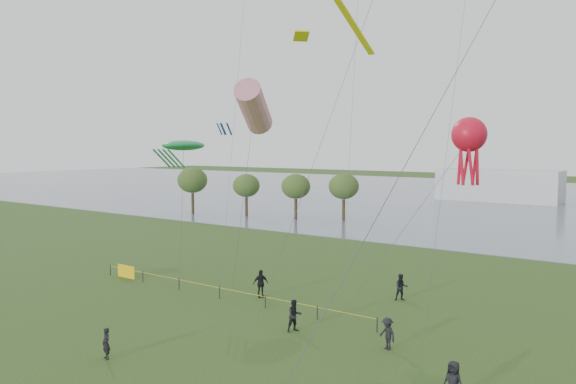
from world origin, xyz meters
The scene contains 13 objects.
lake centered at (0.00, 100.00, 0.02)m, with size 400.00×120.00×0.08m, color slate.
pavilion_left centered at (-12.00, 95.00, 3.00)m, with size 22.00×8.00×6.00m, color silver.
trees centered at (-33.25, 49.85, 4.86)m, with size 27.13×11.31×7.16m.
fence centered at (-14.51, 13.58, 0.55)m, with size 24.07×0.07×1.05m.
spectator_a centered at (-0.25, 10.99, 0.91)m, with size 0.88×0.69×1.81m, color black.
spectator_b centered at (5.25, 11.48, 0.83)m, with size 1.07×0.62×1.66m, color black.
spectator_c centered at (-6.30, 15.48, 0.96)m, with size 1.13×0.47×1.93m, color black.
spectator_d centered at (10.14, 7.40, 0.90)m, with size 0.88×0.57×1.80m, color black.
spectator_f centered at (-5.40, 2.18, 0.78)m, with size 0.57×0.37×1.55m, color black.
spectator_g centered at (1.95, 20.45, 0.91)m, with size 0.88×0.69×1.81m, color black.
kite_windsock centered at (-8.89, 18.00, 13.32)m, with size 4.35×5.26×15.31m.
kite_creature centered at (-15.22, 16.92, 10.48)m, with size 3.15×4.63×10.92m.
kite_octopus centered at (7.15, 17.79, 11.02)m, with size 7.04×6.03×12.13m.
Camera 1 is at (17.57, -14.37, 10.47)m, focal length 35.00 mm.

